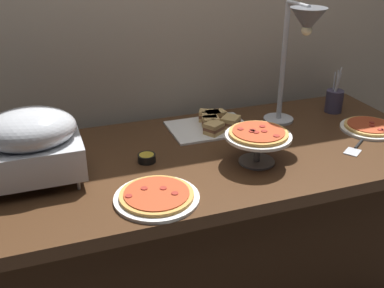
% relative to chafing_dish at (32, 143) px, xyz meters
% --- Properties ---
extents(back_wall, '(4.40, 0.04, 2.40)m').
position_rel_chafing_dish_xyz_m(back_wall, '(0.70, 0.51, 0.29)').
color(back_wall, tan).
rests_on(back_wall, ground_plane).
extents(buffet_table, '(1.90, 0.84, 0.76)m').
position_rel_chafing_dish_xyz_m(buffet_table, '(0.70, 0.01, -0.53)').
color(buffet_table, '#422816').
rests_on(buffet_table, ground_plane).
extents(chafing_dish, '(0.34, 0.27, 0.28)m').
position_rel_chafing_dish_xyz_m(chafing_dish, '(0.00, 0.00, 0.00)').
color(chafing_dish, '#B7BABF').
rests_on(chafing_dish, buffet_table).
extents(heat_lamp, '(0.15, 0.30, 0.56)m').
position_rel_chafing_dish_xyz_m(heat_lamp, '(1.11, 0.08, 0.28)').
color(heat_lamp, '#B7BABF').
rests_on(heat_lamp, buffet_table).
extents(pizza_plate_front, '(0.25, 0.25, 0.03)m').
position_rel_chafing_dish_xyz_m(pizza_plate_front, '(1.44, -0.03, -0.14)').
color(pizza_plate_front, white).
rests_on(pizza_plate_front, buffet_table).
extents(pizza_plate_center, '(0.29, 0.29, 0.03)m').
position_rel_chafing_dish_xyz_m(pizza_plate_center, '(0.37, -0.27, -0.14)').
color(pizza_plate_center, white).
rests_on(pizza_plate_center, buffet_table).
extents(pizza_plate_raised_stand, '(0.26, 0.26, 0.14)m').
position_rel_chafing_dish_xyz_m(pizza_plate_raised_stand, '(0.82, -0.14, -0.05)').
color(pizza_plate_raised_stand, '#595B60').
rests_on(pizza_plate_raised_stand, buffet_table).
extents(sandwich_platter, '(0.36, 0.26, 0.06)m').
position_rel_chafing_dish_xyz_m(sandwich_platter, '(0.78, 0.23, -0.13)').
color(sandwich_platter, white).
rests_on(sandwich_platter, buffet_table).
extents(sauce_cup_near, '(0.07, 0.07, 0.03)m').
position_rel_chafing_dish_xyz_m(sauce_cup_near, '(0.41, 0.01, -0.14)').
color(sauce_cup_near, black).
rests_on(sauce_cup_near, buffet_table).
extents(utensil_holder, '(0.08, 0.08, 0.23)m').
position_rel_chafing_dish_xyz_m(utensil_holder, '(1.42, 0.22, -0.10)').
color(utensil_holder, '#383347').
rests_on(utensil_holder, buffet_table).
extents(serving_spatula, '(0.16, 0.13, 0.01)m').
position_rel_chafing_dish_xyz_m(serving_spatula, '(1.26, -0.17, -0.15)').
color(serving_spatula, '#B7BABF').
rests_on(serving_spatula, buffet_table).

